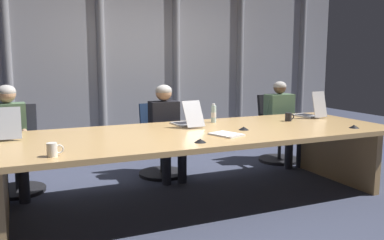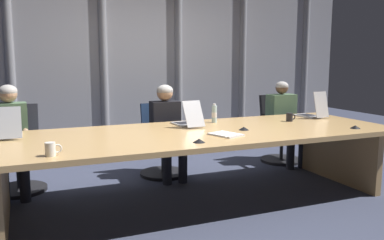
% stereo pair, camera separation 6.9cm
% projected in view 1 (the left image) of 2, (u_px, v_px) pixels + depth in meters
% --- Properties ---
extents(ground_plane, '(14.25, 14.25, 0.00)m').
position_uv_depth(ground_plane, '(198.00, 201.00, 4.32)').
color(ground_plane, '#383D51').
extents(conference_table, '(4.26, 1.49, 0.75)m').
position_uv_depth(conference_table, '(198.00, 144.00, 4.23)').
color(conference_table, tan).
rests_on(conference_table, ground_plane).
extents(curtain_backdrop, '(7.13, 0.17, 3.18)m').
position_uv_depth(curtain_backdrop, '(138.00, 52.00, 6.08)').
color(curtain_backdrop, '#9999A0').
rests_on(curtain_backdrop, ground_plane).
extents(laptop_left_end, '(0.25, 0.43, 0.30)m').
position_uv_depth(laptop_left_end, '(8.00, 132.00, 3.87)').
color(laptop_left_end, '#A8ADB7').
rests_on(laptop_left_end, conference_table).
extents(laptop_left_mid, '(0.25, 0.48, 0.29)m').
position_uv_depth(laptop_left_mid, '(187.00, 121.00, 4.56)').
color(laptop_left_mid, '#BCBCC1').
rests_on(laptop_left_mid, conference_table).
extents(laptop_center, '(0.27, 0.44, 0.34)m').
position_uv_depth(laptop_center, '(311.00, 112.00, 5.25)').
color(laptop_center, '#BCBCC1').
rests_on(laptop_center, conference_table).
extents(office_chair_left_end, '(0.60, 0.61, 0.97)m').
position_uv_depth(office_chair_left_end, '(17.00, 159.00, 4.60)').
color(office_chair_left_end, '#2D2D38').
rests_on(office_chair_left_end, ground_plane).
extents(office_chair_left_mid, '(0.60, 0.60, 0.92)m').
position_uv_depth(office_chair_left_mid, '(161.00, 148.00, 5.28)').
color(office_chair_left_mid, navy).
rests_on(office_chair_left_mid, ground_plane).
extents(office_chair_center, '(0.60, 0.61, 0.97)m').
position_uv_depth(office_chair_center, '(277.00, 136.00, 6.00)').
color(office_chair_center, black).
rests_on(office_chair_center, ground_plane).
extents(person_left_end, '(0.38, 0.56, 1.22)m').
position_uv_depth(person_left_end, '(9.00, 134.00, 4.38)').
color(person_left_end, '#4C6B4C').
rests_on(person_left_end, ground_plane).
extents(person_left_mid, '(0.38, 0.55, 1.17)m').
position_uv_depth(person_left_mid, '(166.00, 125.00, 5.10)').
color(person_left_mid, black).
rests_on(person_left_mid, ground_plane).
extents(person_center, '(0.41, 0.55, 1.18)m').
position_uv_depth(person_center, '(283.00, 117.00, 5.80)').
color(person_center, '#4C6B4C').
rests_on(person_center, ground_plane).
extents(water_bottle_primary, '(0.06, 0.06, 0.22)m').
position_uv_depth(water_bottle_primary, '(214.00, 114.00, 4.80)').
color(water_bottle_primary, silver).
rests_on(water_bottle_primary, conference_table).
extents(coffee_mug_near, '(0.13, 0.08, 0.10)m').
position_uv_depth(coffee_mug_near, '(289.00, 117.00, 4.91)').
color(coffee_mug_near, black).
rests_on(coffee_mug_near, conference_table).
extents(coffee_mug_far, '(0.13, 0.08, 0.11)m').
position_uv_depth(coffee_mug_far, '(53.00, 150.00, 3.12)').
color(coffee_mug_far, white).
rests_on(coffee_mug_far, conference_table).
extents(conference_mic_left_side, '(0.11, 0.11, 0.03)m').
position_uv_depth(conference_mic_left_side, '(354.00, 126.00, 4.41)').
color(conference_mic_left_side, black).
rests_on(conference_mic_left_side, conference_table).
extents(conference_mic_middle, '(0.11, 0.11, 0.03)m').
position_uv_depth(conference_mic_middle, '(200.00, 141.00, 3.65)').
color(conference_mic_middle, black).
rests_on(conference_mic_middle, conference_table).
extents(conference_mic_right_side, '(0.11, 0.11, 0.03)m').
position_uv_depth(conference_mic_right_side, '(244.00, 128.00, 4.30)').
color(conference_mic_right_side, black).
rests_on(conference_mic_right_side, conference_table).
extents(spiral_notepad, '(0.31, 0.36, 0.03)m').
position_uv_depth(spiral_notepad, '(227.00, 134.00, 4.00)').
color(spiral_notepad, silver).
rests_on(spiral_notepad, conference_table).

